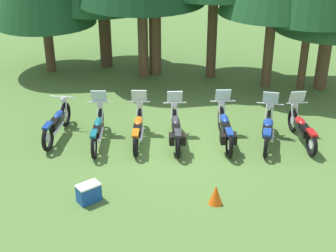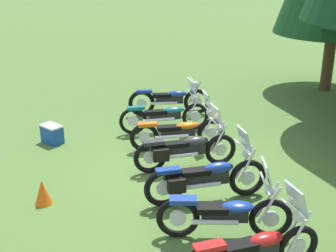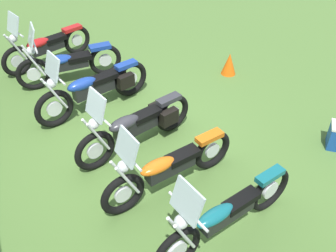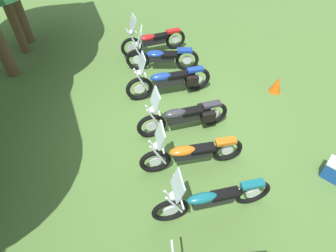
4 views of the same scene
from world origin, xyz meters
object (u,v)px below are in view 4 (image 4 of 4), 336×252
motorcycle_3 (184,116)px  motorcycle_4 (170,81)px  motorcycle_5 (161,57)px  motorcycle_6 (153,40)px  motorcycle_1 (211,199)px  traffic_cone (277,85)px  motorcycle_2 (191,153)px

motorcycle_3 → motorcycle_4: (1.37, 0.20, 0.01)m
motorcycle_5 → motorcycle_6: size_ratio=1.03×
motorcycle_1 → motorcycle_5: motorcycle_1 is taller
motorcycle_4 → traffic_cone: (-0.19, -2.98, -0.24)m
motorcycle_1 → traffic_cone: size_ratio=4.87×
motorcycle_1 → motorcycle_3: size_ratio=1.04×
motorcycle_6 → traffic_cone: size_ratio=4.44×
motorcycle_3 → motorcycle_2: bearing=79.6°
motorcycle_1 → motorcycle_4: bearing=-90.7°
motorcycle_3 → motorcycle_6: (3.53, 0.51, -0.01)m
traffic_cone → motorcycle_6: bearing=54.6°
motorcycle_1 → motorcycle_6: 5.77m
motorcycle_2 → motorcycle_3: size_ratio=1.01×
motorcycle_4 → motorcycle_5: size_ratio=1.07×
motorcycle_4 → motorcycle_1: bearing=87.5°
motorcycle_1 → motorcycle_3: (2.20, 0.18, 0.01)m
motorcycle_1 → motorcycle_4: (3.58, 0.38, 0.02)m
motorcycle_5 → motorcycle_2: bearing=101.2°
motorcycle_1 → motorcycle_5: bearing=-90.8°
motorcycle_3 → motorcycle_4: 1.39m
motorcycle_4 → motorcycle_2: bearing=85.6°
motorcycle_3 → traffic_cone: 3.03m
motorcycle_3 → traffic_cone: (1.19, -2.78, -0.22)m
motorcycle_1 → motorcycle_2: bearing=-86.4°
motorcycle_4 → motorcycle_5: bearing=-92.7°
motorcycle_1 → traffic_cone: bearing=-134.2°
motorcycle_1 → traffic_cone: (3.39, -2.60, -0.22)m
motorcycle_2 → motorcycle_3: (1.09, -0.02, 0.02)m
motorcycle_3 → traffic_cone: bearing=-166.1°
motorcycle_2 → motorcycle_4: bearing=-90.9°
motorcycle_3 → motorcycle_6: bearing=-91.0°
motorcycle_2 → motorcycle_6: 4.64m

